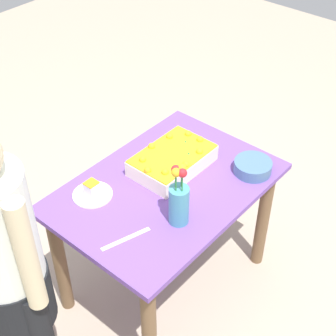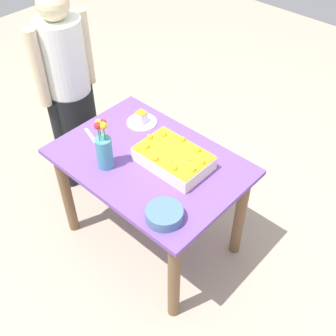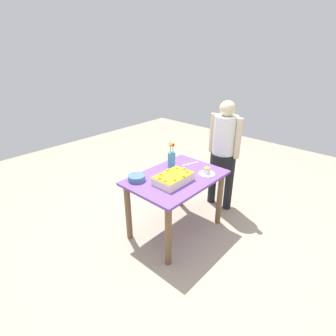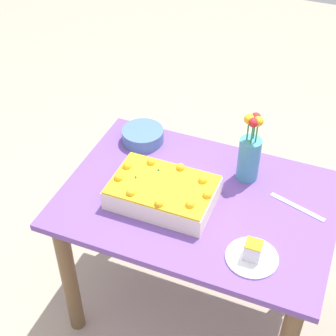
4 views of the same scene
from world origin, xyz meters
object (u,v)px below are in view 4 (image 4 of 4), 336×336
at_px(flower_vase, 250,154).
at_px(fruit_bowl, 143,136).
at_px(sheet_cake, 163,192).
at_px(cake_knife, 297,207).
at_px(serving_plate_with_slice, 252,254).

xyz_separation_m(flower_vase, fruit_bowl, (-0.51, 0.06, -0.10)).
distance_m(sheet_cake, cake_knife, 0.54).
xyz_separation_m(sheet_cake, serving_plate_with_slice, (0.41, -0.15, -0.03)).
xyz_separation_m(cake_knife, fruit_bowl, (-0.75, 0.16, 0.03)).
relative_size(cake_knife, fruit_bowl, 1.25).
height_order(sheet_cake, cake_knife, sheet_cake).
bearing_deg(fruit_bowl, cake_knife, -12.29).
relative_size(sheet_cake, serving_plate_with_slice, 2.14).
bearing_deg(flower_vase, fruit_bowl, 173.22).
bearing_deg(sheet_cake, cake_knife, 18.04).
bearing_deg(serving_plate_with_slice, fruit_bowl, 143.25).
bearing_deg(fruit_bowl, flower_vase, -6.78).
relative_size(sheet_cake, fruit_bowl, 2.16).
distance_m(flower_vase, fruit_bowl, 0.52).
relative_size(flower_vase, fruit_bowl, 1.66).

